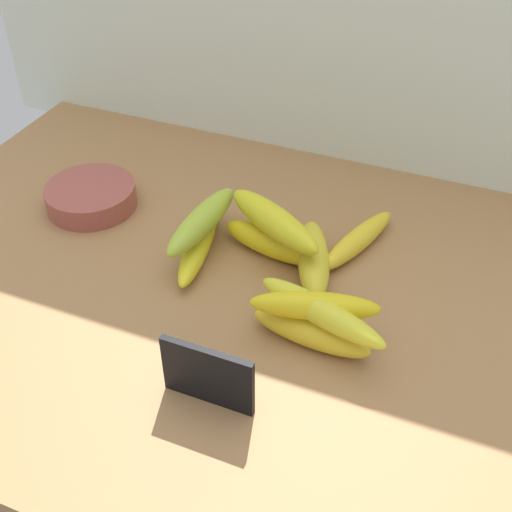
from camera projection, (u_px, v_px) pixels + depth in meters
counter_top at (235, 295)px, 90.23cm from camera, size 110.00×76.00×3.00cm
chalkboard_sign at (208, 377)px, 72.24cm from camera, size 11.00×1.80×8.40cm
fruit_bowl at (91, 196)px, 102.96cm from camera, size 14.19×14.19×3.65cm
banana_0 at (272, 242)px, 93.49cm from camera, size 16.31×7.08×4.23cm
banana_1 at (311, 332)px, 80.22cm from camera, size 15.75×4.99×3.71cm
banana_2 at (358, 240)px, 94.75cm from camera, size 8.53×17.25×3.25cm
banana_3 at (199, 242)px, 94.22cm from camera, size 7.62×20.14×3.52cm
banana_4 at (313, 260)px, 90.43cm from camera, size 10.00×17.31×4.36cm
banana_5 at (202, 221)px, 91.88cm from camera, size 5.36×17.61×3.88cm
banana_6 at (321, 312)px, 77.97cm from camera, size 18.15×8.67×3.39cm
banana_7 at (315, 306)px, 78.67cm from camera, size 16.31×8.16×3.53cm
banana_8 at (274, 221)px, 90.31cm from camera, size 17.69×12.50×4.31cm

